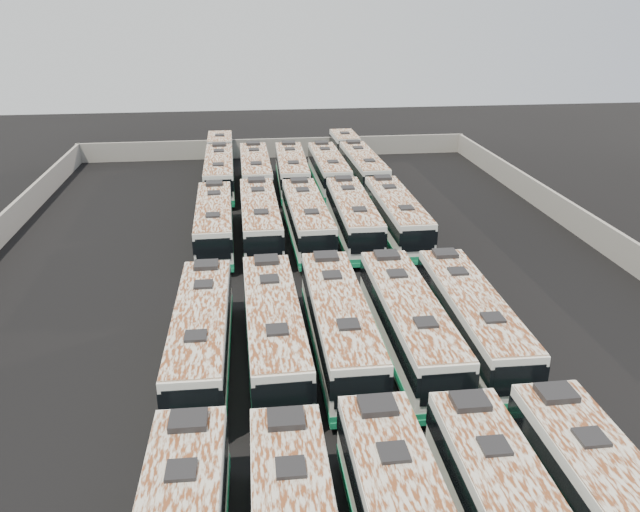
{
  "coord_description": "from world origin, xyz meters",
  "views": [
    {
      "loc": [
        -3.61,
        -36.25,
        17.46
      ],
      "look_at": [
        1.01,
        1.59,
        1.6
      ],
      "focal_mm": 35.0,
      "sensor_mm": 36.0,
      "label": 1
    }
  ],
  "objects_px": {
    "bus_midback_far_right": "(396,216)",
    "bus_back_right": "(329,170)",
    "bus_midback_far_left": "(215,223)",
    "bus_back_far_left": "(220,164)",
    "bus_midfront_far_right": "(471,319)",
    "bus_back_center": "(292,171)",
    "bus_midfront_center": "(339,325)",
    "bus_midfront_right": "(408,323)",
    "bus_midback_right": "(353,217)",
    "bus_midback_center": "(307,220)",
    "bus_midfront_left": "(274,330)",
    "bus_midfront_far_left": "(202,335)",
    "bus_back_far_right": "(356,161)",
    "bus_back_left": "(256,172)",
    "bus_midback_left": "(260,220)"
  },
  "relations": [
    {
      "from": "bus_midback_far_right",
      "to": "bus_back_right",
      "type": "xyz_separation_m",
      "value": [
        -3.37,
        14.34,
        -0.02
      ]
    },
    {
      "from": "bus_midback_far_left",
      "to": "bus_back_far_left",
      "type": "height_order",
      "value": "bus_back_far_left"
    },
    {
      "from": "bus_midfront_far_right",
      "to": "bus_back_center",
      "type": "height_order",
      "value": "bus_back_center"
    },
    {
      "from": "bus_back_center",
      "to": "bus_midback_far_right",
      "type": "bearing_deg",
      "value": -62.87
    },
    {
      "from": "bus_midfront_center",
      "to": "bus_midback_far_right",
      "type": "relative_size",
      "value": 1.02
    },
    {
      "from": "bus_midfront_right",
      "to": "bus_midback_right",
      "type": "distance_m",
      "value": 17.04
    },
    {
      "from": "bus_midfront_right",
      "to": "bus_midback_right",
      "type": "height_order",
      "value": "bus_midfront_right"
    },
    {
      "from": "bus_midfront_center",
      "to": "bus_back_center",
      "type": "distance_m",
      "value": 31.08
    },
    {
      "from": "bus_midfront_right",
      "to": "bus_midback_far_right",
      "type": "bearing_deg",
      "value": 78.43
    },
    {
      "from": "bus_midback_far_left",
      "to": "bus_back_center",
      "type": "bearing_deg",
      "value": 62.69
    },
    {
      "from": "bus_midback_center",
      "to": "bus_back_center",
      "type": "height_order",
      "value": "bus_midback_center"
    },
    {
      "from": "bus_midfront_left",
      "to": "bus_midback_far_left",
      "type": "bearing_deg",
      "value": 100.77
    },
    {
      "from": "bus_back_far_left",
      "to": "bus_back_center",
      "type": "height_order",
      "value": "bus_back_center"
    },
    {
      "from": "bus_midfront_far_left",
      "to": "bus_back_far_right",
      "type": "distance_m",
      "value": 37.39
    },
    {
      "from": "bus_midfront_far_left",
      "to": "bus_midfront_right",
      "type": "xyz_separation_m",
      "value": [
        10.57,
        -0.09,
        0.04
      ]
    },
    {
      "from": "bus_midfront_far_left",
      "to": "bus_midfront_far_right",
      "type": "distance_m",
      "value": 13.99
    },
    {
      "from": "bus_midfront_far_left",
      "to": "bus_midfront_right",
      "type": "distance_m",
      "value": 10.57
    },
    {
      "from": "bus_midfront_left",
      "to": "bus_midback_far_left",
      "type": "relative_size",
      "value": 1.03
    },
    {
      "from": "bus_midfront_far_right",
      "to": "bus_back_left",
      "type": "bearing_deg",
      "value": 109.73
    },
    {
      "from": "bus_back_center",
      "to": "bus_back_right",
      "type": "height_order",
      "value": "bus_back_center"
    },
    {
      "from": "bus_back_center",
      "to": "bus_midback_left",
      "type": "bearing_deg",
      "value": -102.9
    },
    {
      "from": "bus_back_far_left",
      "to": "bus_back_center",
      "type": "bearing_deg",
      "value": -27.59
    },
    {
      "from": "bus_midback_center",
      "to": "bus_back_right",
      "type": "bearing_deg",
      "value": 74.84
    },
    {
      "from": "bus_midfront_left",
      "to": "bus_back_right",
      "type": "relative_size",
      "value": 1.03
    },
    {
      "from": "bus_midfront_far_right",
      "to": "bus_midback_right",
      "type": "bearing_deg",
      "value": 102.5
    },
    {
      "from": "bus_midback_far_left",
      "to": "bus_midback_center",
      "type": "distance_m",
      "value": 6.96
    },
    {
      "from": "bus_midfront_far_left",
      "to": "bus_midback_left",
      "type": "height_order",
      "value": "bus_midback_left"
    },
    {
      "from": "bus_midback_far_left",
      "to": "bus_back_right",
      "type": "distance_m",
      "value": 17.69
    },
    {
      "from": "bus_midfront_center",
      "to": "bus_back_center",
      "type": "relative_size",
      "value": 1.01
    },
    {
      "from": "bus_back_center",
      "to": "bus_midfront_center",
      "type": "bearing_deg",
      "value": -88.92
    },
    {
      "from": "bus_midback_left",
      "to": "bus_midback_far_right",
      "type": "bearing_deg",
      "value": -1.64
    },
    {
      "from": "bus_midfront_right",
      "to": "bus_midback_far_right",
      "type": "relative_size",
      "value": 1.02
    },
    {
      "from": "bus_back_far_right",
      "to": "bus_midfront_center",
      "type": "bearing_deg",
      "value": -102.71
    },
    {
      "from": "bus_midfront_right",
      "to": "bus_midback_far_left",
      "type": "xyz_separation_m",
      "value": [
        -10.52,
        17.15,
        -0.06
      ]
    },
    {
      "from": "bus_midfront_far_right",
      "to": "bus_midback_right",
      "type": "distance_m",
      "value": 17.24
    },
    {
      "from": "bus_midfront_center",
      "to": "bus_back_far_right",
      "type": "distance_m",
      "value": 35.23
    },
    {
      "from": "bus_midback_center",
      "to": "bus_back_far_left",
      "type": "xyz_separation_m",
      "value": [
        -7.03,
        17.96,
        -0.01
      ]
    },
    {
      "from": "bus_midfront_left",
      "to": "bus_midback_center",
      "type": "distance_m",
      "value": 17.09
    },
    {
      "from": "bus_midback_left",
      "to": "bus_back_right",
      "type": "xyz_separation_m",
      "value": [
        7.16,
        14.17,
        -0.06
      ]
    },
    {
      "from": "bus_midfront_far_right",
      "to": "bus_back_left",
      "type": "xyz_separation_m",
      "value": [
        -10.5,
        31.11,
        0.05
      ]
    },
    {
      "from": "bus_midback_center",
      "to": "bus_back_right",
      "type": "relative_size",
      "value": 1.02
    },
    {
      "from": "bus_midfront_far_right",
      "to": "bus_midback_far_left",
      "type": "xyz_separation_m",
      "value": [
        -13.94,
        17.0,
        -0.01
      ]
    },
    {
      "from": "bus_back_left",
      "to": "bus_back_center",
      "type": "height_order",
      "value": "bus_back_left"
    },
    {
      "from": "bus_midback_right",
      "to": "bus_back_right",
      "type": "bearing_deg",
      "value": 90.57
    },
    {
      "from": "bus_back_far_right",
      "to": "bus_midback_far_right",
      "type": "bearing_deg",
      "value": -91.22
    },
    {
      "from": "bus_midfront_left",
      "to": "bus_back_far_right",
      "type": "bearing_deg",
      "value": 72.29
    },
    {
      "from": "bus_midfront_center",
      "to": "bus_midfront_far_right",
      "type": "xyz_separation_m",
      "value": [
        7.02,
        -0.1,
        -0.04
      ]
    },
    {
      "from": "bus_back_center",
      "to": "bus_midback_right",
      "type": "bearing_deg",
      "value": -74.8
    },
    {
      "from": "bus_midback_far_right",
      "to": "bus_midfront_far_right",
      "type": "bearing_deg",
      "value": -90.06
    },
    {
      "from": "bus_midback_far_right",
      "to": "bus_back_center",
      "type": "distance_m",
      "value": 15.94
    }
  ]
}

